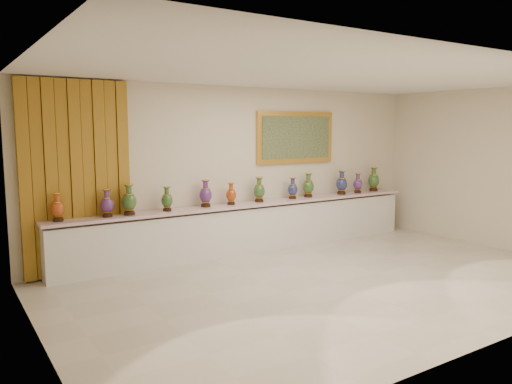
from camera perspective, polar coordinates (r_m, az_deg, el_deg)
ground at (r=7.54m, az=8.88°, el=-10.15°), size 8.00×8.00×0.00m
room at (r=8.20m, az=-15.31°, el=2.42°), size 8.00×8.00×8.00m
counter at (r=9.20m, az=-0.54°, el=-4.08°), size 7.28×0.48×0.90m
vase_0 at (r=7.83m, az=-21.73°, el=-1.76°), size 0.21×0.21×0.42m
vase_1 at (r=7.97m, az=-16.66°, el=-1.36°), size 0.21×0.21×0.44m
vase_2 at (r=8.05m, az=-14.30°, el=-1.02°), size 0.29×0.29×0.49m
vase_3 at (r=8.30m, az=-10.15°, el=-0.91°), size 0.24×0.24×0.41m
vase_4 at (r=8.64m, az=-5.78°, el=-0.31°), size 0.26×0.26×0.47m
vase_5 at (r=8.86m, az=-2.86°, el=-0.33°), size 0.21×0.21×0.39m
vase_6 at (r=9.18m, az=0.36°, el=0.14°), size 0.25×0.25×0.46m
vase_7 at (r=9.62m, az=4.21°, el=0.32°), size 0.24×0.24×0.41m
vase_8 at (r=9.88m, az=6.00°, el=0.65°), size 0.26×0.26×0.47m
vase_9 at (r=10.37m, az=9.76°, el=0.94°), size 0.29×0.29×0.49m
vase_10 at (r=10.67m, az=11.56°, el=0.89°), size 0.22×0.22×0.42m
vase_11 at (r=11.07m, az=13.30°, el=1.31°), size 0.28×0.28×0.52m
label_card at (r=8.19m, az=-10.51°, el=-2.31°), size 0.10×0.06×0.00m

